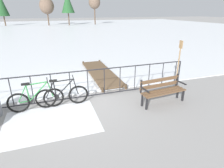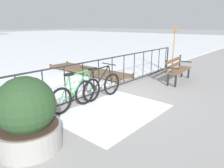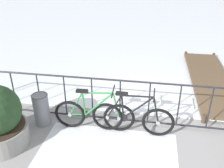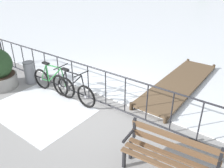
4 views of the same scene
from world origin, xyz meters
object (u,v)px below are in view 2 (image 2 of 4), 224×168
bicycle_second (99,87)px  trash_bin (34,107)px  bicycle_near_railing (77,94)px  oar_upright (174,47)px  park_bench (177,68)px  planter_with_shrub (27,117)px

bicycle_second → trash_bin: bearing=-180.0°
bicycle_near_railing → oar_upright: 5.20m
bicycle_second → park_bench: 3.37m
bicycle_near_railing → trash_bin: bicycle_near_railing is taller
bicycle_near_railing → planter_with_shrub: 1.88m
planter_with_shrub → oar_upright: (6.85, 0.61, 0.56)m
bicycle_near_railing → trash_bin: size_ratio=2.34×
park_bench → trash_bin: bearing=171.0°
bicycle_second → oar_upright: 4.41m
bicycle_second → trash_bin: size_ratio=2.34×
oar_upright → trash_bin: bearing=178.6°
park_bench → planter_with_shrub: size_ratio=1.29×
bicycle_near_railing → park_bench: size_ratio=1.04×
bicycle_near_railing → park_bench: (4.07, -0.83, 0.14)m
bicycle_near_railing → planter_with_shrub: bearing=-155.9°
bicycle_second → trash_bin: (-1.98, -0.00, 0.00)m
bicycle_near_railing → trash_bin: bearing=179.7°
trash_bin → oar_upright: (6.32, -0.16, 0.76)m
bicycle_near_railing → bicycle_second: (0.80, 0.01, 0.00)m
park_bench → trash_bin: size_ratio=2.24×
bicycle_second → oar_upright: bearing=-2.1°
trash_bin → park_bench: bearing=-9.0°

